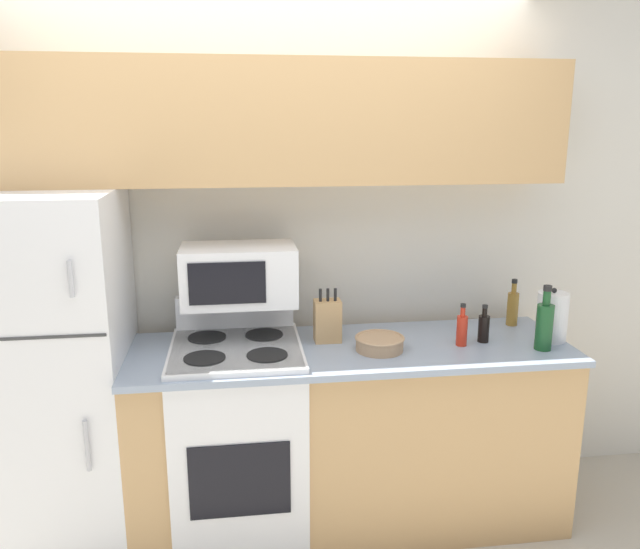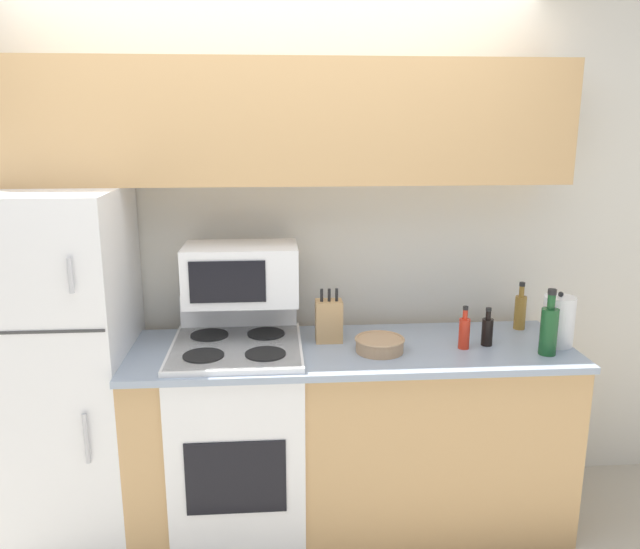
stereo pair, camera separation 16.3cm
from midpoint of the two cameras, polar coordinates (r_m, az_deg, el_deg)
wall_back at (r=3.17m, az=-2.35°, el=2.04°), size 8.00×0.05×2.55m
lower_cabinets at (r=3.10m, az=4.38°, el=-14.45°), size 2.03×0.65×0.91m
refrigerator at (r=3.08m, az=-21.42°, el=-8.12°), size 0.66×0.70×1.64m
upper_cabinets at (r=2.92m, az=-2.34°, el=13.71°), size 2.69×0.32×0.55m
stove at (r=3.04m, az=-5.82°, el=-14.43°), size 0.59×0.63×1.10m
microwave at (r=2.91m, az=-5.64°, el=0.09°), size 0.52×0.32×0.27m
knife_block at (r=2.93m, az=2.42°, el=-4.25°), size 0.12×0.09×0.26m
bowl at (r=2.84m, az=7.13°, el=-6.35°), size 0.23×0.23×0.07m
bottle_vinegar at (r=3.29m, az=19.20°, el=-3.15°), size 0.06×0.06×0.24m
bottle_hot_sauce at (r=2.94m, az=14.62°, el=-5.12°), size 0.05×0.05×0.20m
bottle_wine_green at (r=2.97m, az=21.70°, el=-4.66°), size 0.08×0.08×0.30m
bottle_soy_sauce at (r=3.01m, az=16.57°, el=-4.95°), size 0.05×0.05×0.18m
kettle at (r=3.11m, az=22.38°, el=-3.96°), size 0.14×0.14×0.26m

